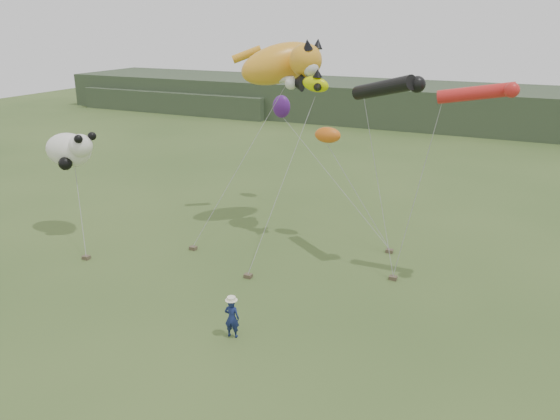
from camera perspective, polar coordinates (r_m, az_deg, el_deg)
The scene contains 9 objects.
ground at distance 20.95m, azimuth -6.61°, elevation -11.13°, with size 120.00×120.00×0.00m, color #385123.
headland at distance 61.93m, azimuth 12.99°, elevation 10.71°, with size 90.00×13.00×4.00m.
festival_attendant at distance 19.43m, azimuth -5.04°, elevation -11.18°, with size 0.53×0.35×1.47m, color navy.
sandbag_anchors at distance 25.13m, azimuth -2.08°, elevation -5.39°, with size 13.84×6.99×0.17m.
cat_kite at distance 27.93m, azimuth 0.57°, elevation 15.07°, with size 5.58×4.58×2.80m.
fish_kite at distance 26.15m, azimuth 2.98°, elevation 13.10°, with size 2.14×1.44×1.14m.
tube_kites at distance 23.16m, azimuth 14.60°, elevation 12.12°, with size 6.93×2.55×1.37m.
panda_kite at distance 29.30m, azimuth -21.06°, elevation 5.90°, with size 3.00×1.94×1.87m.
misc_kites at distance 30.03m, azimuth 1.95°, elevation 9.68°, with size 5.87×5.55×1.46m.
Camera 1 is at (9.72, -15.28, 10.52)m, focal length 35.00 mm.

